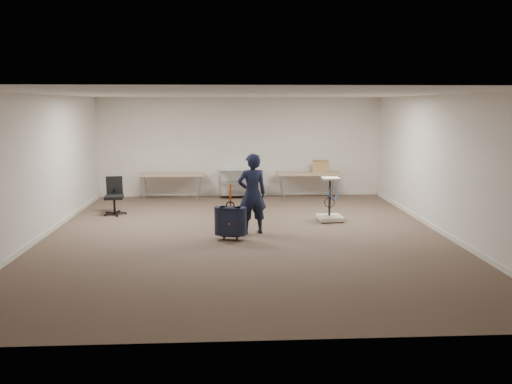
{
  "coord_description": "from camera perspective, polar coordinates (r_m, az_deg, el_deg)",
  "views": [
    {
      "loc": [
        -0.29,
        -9.69,
        2.6
      ],
      "look_at": [
        0.23,
        0.3,
        0.84
      ],
      "focal_mm": 35.0,
      "sensor_mm": 36.0,
      "label": 1
    }
  ],
  "objects": [
    {
      "name": "cardboard_box",
      "position": [
        14.05,
        7.38,
        2.92
      ],
      "size": [
        0.49,
        0.4,
        0.33
      ],
      "primitive_type": "cube",
      "rotation": [
        0.0,
        0.0,
        -0.17
      ],
      "color": "#A56A4D",
      "rests_on": "folding_table_right"
    },
    {
      "name": "suitcase",
      "position": [
        9.67,
        -2.94,
        -3.37
      ],
      "size": [
        0.44,
        0.3,
        1.1
      ],
      "color": "black",
      "rests_on": "ground"
    },
    {
      "name": "equipment_cart",
      "position": [
        11.41,
        8.47,
        -1.98
      ],
      "size": [
        0.57,
        0.57,
        0.99
      ],
      "color": "beige",
      "rests_on": "ground"
    },
    {
      "name": "ground",
      "position": [
        10.04,
        -1.24,
        -5.06
      ],
      "size": [
        9.0,
        9.0,
        0.0
      ],
      "primitive_type": "plane",
      "color": "#48362B",
      "rests_on": "ground"
    },
    {
      "name": "wire_shelf",
      "position": [
        14.06,
        -1.78,
        1.13
      ],
      "size": [
        1.22,
        0.47,
        0.8
      ],
      "color": "silver",
      "rests_on": "ground"
    },
    {
      "name": "folding_table_left",
      "position": [
        13.87,
        -9.64,
        1.86
      ],
      "size": [
        1.8,
        0.75,
        0.73
      ],
      "color": "tan",
      "rests_on": "ground"
    },
    {
      "name": "person",
      "position": [
        10.06,
        -0.45,
        -0.22
      ],
      "size": [
        0.67,
        0.51,
        1.64
      ],
      "primitive_type": "imported",
      "rotation": [
        0.0,
        0.0,
        3.36
      ],
      "color": "black",
      "rests_on": "ground"
    },
    {
      "name": "folding_table_right",
      "position": [
        13.95,
        6.07,
        1.99
      ],
      "size": [
        1.8,
        0.75,
        0.73
      ],
      "color": "tan",
      "rests_on": "ground"
    },
    {
      "name": "room_shell",
      "position": [
        11.36,
        -1.46,
        -3.01
      ],
      "size": [
        8.0,
        9.0,
        9.0
      ],
      "color": "white",
      "rests_on": "ground"
    },
    {
      "name": "office_chair",
      "position": [
        12.39,
        -15.87,
        -1.24
      ],
      "size": [
        0.55,
        0.55,
        0.9
      ],
      "color": "black",
      "rests_on": "ground"
    }
  ]
}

